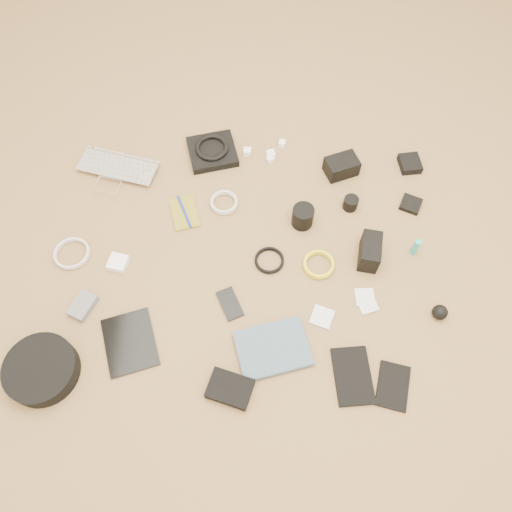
{
  "coord_description": "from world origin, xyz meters",
  "views": [
    {
      "loc": [
        0.05,
        -0.84,
        1.59
      ],
      "look_at": [
        0.05,
        0.0,
        0.02
      ],
      "focal_mm": 35.0,
      "sensor_mm": 36.0,
      "label": 1
    }
  ],
  "objects_px": {
    "laptop": "(114,176)",
    "phone": "(230,304)",
    "dslr_camera": "(341,166)",
    "paperback": "(280,374)",
    "headphone_case": "(42,370)",
    "tablet": "(130,342)"
  },
  "relations": [
    {
      "from": "tablet",
      "to": "phone",
      "type": "xyz_separation_m",
      "value": [
        0.33,
        0.14,
        -0.0
      ]
    },
    {
      "from": "tablet",
      "to": "paperback",
      "type": "relative_size",
      "value": 0.9
    },
    {
      "from": "laptop",
      "to": "dslr_camera",
      "type": "distance_m",
      "value": 0.9
    },
    {
      "from": "paperback",
      "to": "laptop",
      "type": "bearing_deg",
      "value": 24.43
    },
    {
      "from": "phone",
      "to": "dslr_camera",
      "type": "bearing_deg",
      "value": 29.65
    },
    {
      "from": "phone",
      "to": "headphone_case",
      "type": "height_order",
      "value": "headphone_case"
    },
    {
      "from": "dslr_camera",
      "to": "paperback",
      "type": "relative_size",
      "value": 0.53
    },
    {
      "from": "phone",
      "to": "headphone_case",
      "type": "distance_m",
      "value": 0.64
    },
    {
      "from": "tablet",
      "to": "paperback",
      "type": "height_order",
      "value": "paperback"
    },
    {
      "from": "dslr_camera",
      "to": "phone",
      "type": "distance_m",
      "value": 0.71
    },
    {
      "from": "headphone_case",
      "to": "tablet",
      "type": "bearing_deg",
      "value": 21.05
    },
    {
      "from": "headphone_case",
      "to": "dslr_camera",
      "type": "bearing_deg",
      "value": 38.72
    },
    {
      "from": "dslr_camera",
      "to": "phone",
      "type": "relative_size",
      "value": 1.06
    },
    {
      "from": "paperback",
      "to": "headphone_case",
      "type": "bearing_deg",
      "value": 74.73
    },
    {
      "from": "dslr_camera",
      "to": "headphone_case",
      "type": "distance_m",
      "value": 1.3
    },
    {
      "from": "laptop",
      "to": "paperback",
      "type": "bearing_deg",
      "value": -35.52
    },
    {
      "from": "laptop",
      "to": "dslr_camera",
      "type": "bearing_deg",
      "value": 17.3
    },
    {
      "from": "paperback",
      "to": "dslr_camera",
      "type": "bearing_deg",
      "value": -32.18
    },
    {
      "from": "dslr_camera",
      "to": "headphone_case",
      "type": "relative_size",
      "value": 0.54
    },
    {
      "from": "laptop",
      "to": "tablet",
      "type": "height_order",
      "value": "laptop"
    },
    {
      "from": "tablet",
      "to": "paperback",
      "type": "xyz_separation_m",
      "value": [
        0.49,
        -0.11,
        0.01
      ]
    },
    {
      "from": "laptop",
      "to": "phone",
      "type": "xyz_separation_m",
      "value": [
        0.47,
        -0.54,
        -0.01
      ]
    }
  ]
}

